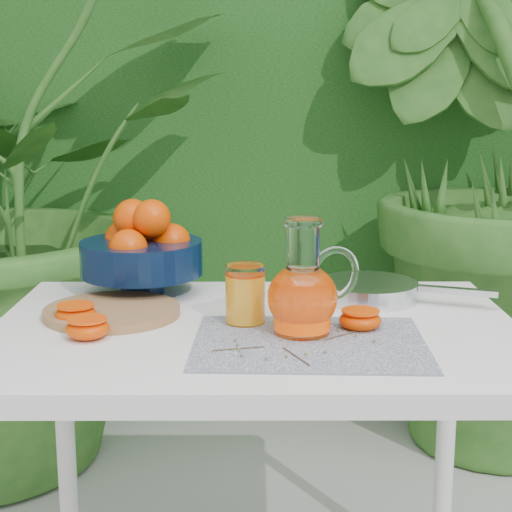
{
  "coord_description": "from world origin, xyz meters",
  "views": [
    {
      "loc": [
        0.06,
        -1.35,
        1.18
      ],
      "look_at": [
        0.07,
        0.09,
        0.88
      ],
      "focal_mm": 55.0,
      "sensor_mm": 36.0,
      "label": 1
    }
  ],
  "objects_px": {
    "fruit_bowl": "(142,250)",
    "saute_pan": "(369,290)",
    "white_table": "(256,366)",
    "juice_pitcher": "(304,294)",
    "cutting_board": "(112,312)"
  },
  "relations": [
    {
      "from": "white_table",
      "to": "saute_pan",
      "type": "distance_m",
      "value": 0.32
    },
    {
      "from": "white_table",
      "to": "fruit_bowl",
      "type": "bearing_deg",
      "value": 134.76
    },
    {
      "from": "white_table",
      "to": "saute_pan",
      "type": "xyz_separation_m",
      "value": [
        0.24,
        0.19,
        0.1
      ]
    },
    {
      "from": "fruit_bowl",
      "to": "juice_pitcher",
      "type": "relative_size",
      "value": 1.58
    },
    {
      "from": "white_table",
      "to": "fruit_bowl",
      "type": "xyz_separation_m",
      "value": [
        -0.25,
        0.25,
        0.18
      ]
    },
    {
      "from": "cutting_board",
      "to": "fruit_bowl",
      "type": "xyz_separation_m",
      "value": [
        0.04,
        0.18,
        0.09
      ]
    },
    {
      "from": "juice_pitcher",
      "to": "cutting_board",
      "type": "bearing_deg",
      "value": 161.56
    },
    {
      "from": "cutting_board",
      "to": "juice_pitcher",
      "type": "bearing_deg",
      "value": -18.44
    },
    {
      "from": "white_table",
      "to": "cutting_board",
      "type": "xyz_separation_m",
      "value": [
        -0.28,
        0.07,
        0.09
      ]
    },
    {
      "from": "fruit_bowl",
      "to": "saute_pan",
      "type": "bearing_deg",
      "value": -6.97
    },
    {
      "from": "cutting_board",
      "to": "juice_pitcher",
      "type": "xyz_separation_m",
      "value": [
        0.37,
        -0.12,
        0.07
      ]
    },
    {
      "from": "white_table",
      "to": "fruit_bowl",
      "type": "relative_size",
      "value": 3.01
    },
    {
      "from": "juice_pitcher",
      "to": "saute_pan",
      "type": "height_order",
      "value": "juice_pitcher"
    },
    {
      "from": "white_table",
      "to": "saute_pan",
      "type": "height_order",
      "value": "saute_pan"
    },
    {
      "from": "white_table",
      "to": "juice_pitcher",
      "type": "bearing_deg",
      "value": -34.07
    }
  ]
}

